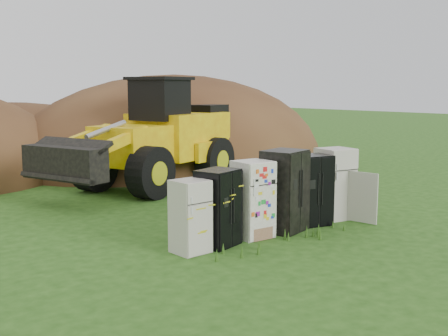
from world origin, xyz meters
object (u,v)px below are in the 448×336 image
Objects in this scene: fridge_black_side at (218,208)px; fridge_leftmost at (190,216)px; fridge_sticker at (253,199)px; fridge_black_right at (311,190)px; fridge_open_door at (335,184)px; fridge_dark_mid at (284,191)px; wheel_loader at (142,134)px.

fridge_leftmost is at bearing 167.48° from fridge_black_side.
fridge_sticker is 1.96m from fridge_black_right.
fridge_leftmost is 4.76m from fridge_open_door.
fridge_open_door is at bearing 17.68° from fridge_black_right.
fridge_dark_mid is 1.01m from fridge_black_right.
fridge_leftmost is at bearing -168.24° from fridge_open_door.
fridge_black_right is at bearing -12.72° from fridge_dark_mid.
fridge_dark_mid reaches higher than fridge_black_right.
fridge_black_right is (3.80, 0.04, 0.12)m from fridge_leftmost.
fridge_black_right is (1.00, 0.03, -0.10)m from fridge_dark_mid.
fridge_leftmost is at bearing 165.57° from fridge_dark_mid.
fridge_black_right is (3.02, 0.00, 0.05)m from fridge_black_side.
wheel_loader is at bearing 73.36° from fridge_dark_mid.
fridge_open_door is (3.98, 0.04, 0.09)m from fridge_black_side.
fridge_black_side is 0.90× the size of fridge_open_door.
fridge_black_side is 0.94× the size of fridge_sticker.
fridge_black_right reaches higher than fridge_black_side.
fridge_sticker is at bearing -13.57° from fridge_black_side.
fridge_sticker is at bearing -0.13° from fridge_leftmost.
fridge_black_right is at bearing -15.33° from fridge_black_side.
fridge_black_side is 0.21× the size of wheel_loader.
fridge_black_right is 6.96m from wheel_loader.
fridge_sticker is 0.97m from fridge_dark_mid.
fridge_dark_mid reaches higher than fridge_black_side.
fridge_black_side is 3.02m from fridge_black_right.
fridge_leftmost is 2.80m from fridge_dark_mid.
fridge_sticker is 1.00× the size of fridge_black_right.
fridge_dark_mid is 6.94m from wheel_loader.
fridge_dark_mid is (2.79, 0.01, 0.21)m from fridge_leftmost.
fridge_black_right is (1.96, -0.03, -0.00)m from fridge_sticker.
fridge_leftmost is 0.20× the size of wheel_loader.
fridge_leftmost is 0.92× the size of fridge_black_side.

